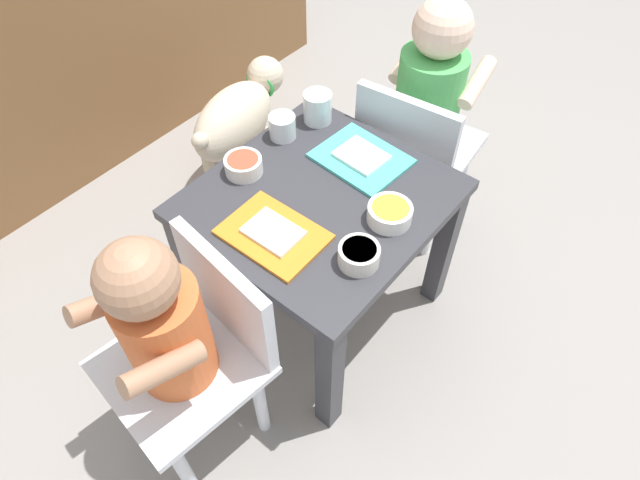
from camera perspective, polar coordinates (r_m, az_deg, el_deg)
name	(u,v)px	position (r m, az deg, el deg)	size (l,w,h in m)	color
ground_plane	(320,305)	(1.51, 0.00, -6.75)	(7.00, 7.00, 0.00)	gray
kitchen_cabinet_back	(33,20)	(1.91, -27.58, 19.53)	(1.98, 0.38, 0.90)	brown
dining_table	(320,221)	(1.24, 0.00, 1.95)	(0.51, 0.48, 0.42)	#333338
seated_child_left	(173,330)	(1.03, -15.01, -9.01)	(0.31, 0.31, 0.65)	silver
seated_child_right	(428,103)	(1.44, 11.09, 13.76)	(0.31, 0.31, 0.69)	silver
dog	(238,116)	(1.75, -8.48, 12.56)	(0.44, 0.23, 0.32)	beige
food_tray_left	(272,233)	(1.10, -5.02, 0.76)	(0.15, 0.20, 0.02)	orange
food_tray_right	(360,157)	(1.26, 4.12, 8.57)	(0.17, 0.21, 0.02)	#4CC6BC
water_cup_left	(282,128)	(1.31, -3.91, 11.49)	(0.06, 0.06, 0.06)	white
water_cup_right	(318,109)	(1.35, -0.25, 13.38)	(0.07, 0.07, 0.07)	white
cereal_bowl_left_side	(243,165)	(1.23, -7.93, 7.69)	(0.08, 0.08, 0.04)	white
veggie_bowl_far	(390,213)	(1.12, 7.23, 2.77)	(0.09, 0.09, 0.04)	white
veggie_bowl_near	(359,255)	(1.05, 4.05, -1.54)	(0.08, 0.08, 0.04)	silver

